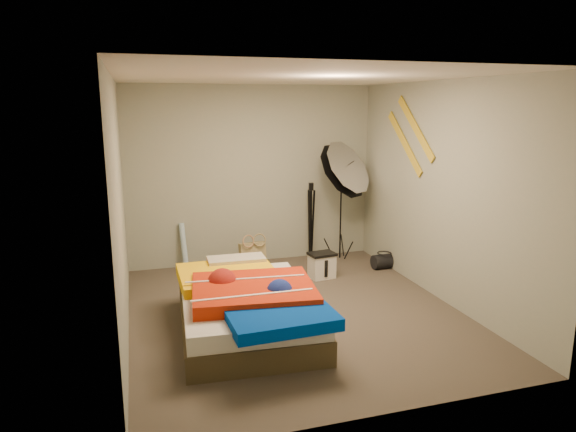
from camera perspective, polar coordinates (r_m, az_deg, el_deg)
name	(u,v)px	position (r m, az deg, el deg)	size (l,w,h in m)	color
floor	(295,312)	(5.73, 0.79, -10.63)	(4.00, 4.00, 0.00)	#4D453B
ceiling	(296,77)	(5.28, 0.87, 15.21)	(4.00, 4.00, 0.00)	silver
wall_back	(253,175)	(7.27, -3.96, 4.52)	(3.50, 3.50, 0.00)	gray
wall_front	(384,252)	(3.56, 10.64, -3.92)	(3.50, 3.50, 0.00)	gray
wall_left	(120,210)	(5.12, -18.17, 0.64)	(4.00, 4.00, 0.00)	gray
wall_right	(441,192)	(6.12, 16.67, 2.55)	(4.00, 4.00, 0.00)	gray
tote_bag	(253,256)	(7.14, -3.94, -4.41)	(0.36, 0.11, 0.36)	tan
wrapping_roll	(184,246)	(7.21, -11.49, -3.32)	(0.07, 0.07, 0.64)	#67A5D1
camera_case	(322,266)	(6.77, 3.78, -5.59)	(0.31, 0.22, 0.31)	silver
duffel_bag	(384,261)	(7.27, 10.61, -4.97)	(0.20, 0.20, 0.33)	black
wall_stripe_upper	(416,128)	(6.54, 13.99, 9.48)	(0.02, 1.10, 0.10)	gold
wall_stripe_lower	(405,143)	(6.77, 12.82, 7.92)	(0.02, 1.10, 0.10)	gold
bed	(247,306)	(5.20, -4.53, -9.89)	(1.40, 2.04, 0.54)	#443822
photo_umbrella	(342,172)	(7.25, 6.02, 4.92)	(0.90, 1.02, 1.82)	black
camera_tripod	(311,216)	(7.39, 2.55, -0.03)	(0.07, 0.07, 1.14)	black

